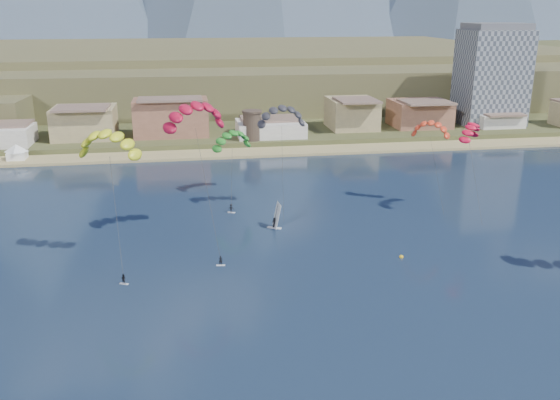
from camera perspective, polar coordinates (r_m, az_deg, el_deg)
name	(u,v)px	position (r m, az deg, el deg)	size (l,w,h in m)	color
ground	(326,373)	(69.32, 4.36, -16.09)	(2400.00, 2400.00, 0.00)	black
beach	(238,153)	(166.89, -4.03, 4.51)	(2200.00, 12.00, 0.90)	tan
land	(196,48)	(617.18, -8.02, 14.10)	(2200.00, 900.00, 4.00)	#4D4B2A
foothills	(260,73)	(292.07, -1.92, 12.04)	(940.00, 210.00, 18.00)	brown
town	(94,119)	(182.28, -17.29, 7.38)	(400.00, 24.00, 12.00)	silver
apartment_tower	(492,75)	(209.84, 19.51, 11.16)	(20.00, 16.00, 32.00)	gray
watchtower	(252,125)	(173.89, -2.67, 7.14)	(5.82, 5.82, 8.60)	#47382D
kitesurfer_red	(195,111)	(101.39, -8.13, 8.36)	(12.15, 18.03, 26.30)	silver
kitesurfer_yellow	(108,140)	(94.46, -16.05, 5.53)	(11.11, 13.73, 22.57)	silver
kitesurfer_green	(232,138)	(128.48, -4.59, 5.95)	(10.18, 18.14, 17.35)	silver
distant_kite_dark	(282,113)	(115.06, 0.15, 8.33)	(10.03, 6.33, 22.53)	#262626
distant_kite_orange	(431,126)	(123.85, 14.18, 6.83)	(8.35, 7.42, 18.79)	#262626
distant_kite_red	(470,128)	(119.34, 17.63, 6.51)	(7.20, 7.91, 19.45)	#262626
windsurfer	(275,220)	(109.65, -0.45, -1.95)	(2.93, 2.99, 4.71)	silver
buoy	(401,257)	(99.41, 11.47, -5.33)	(0.69, 0.69, 0.69)	yellow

